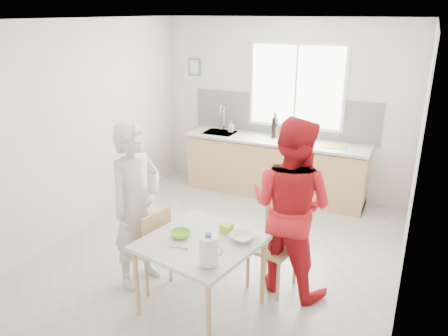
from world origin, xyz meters
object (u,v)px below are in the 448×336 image
(bowl_white, at_px, (242,237))
(wine_bottle_a, at_px, (274,128))
(chair_left, at_px, (150,244))
(person_white, at_px, (137,206))
(wine_bottle_b, at_px, (276,127))
(bowl_green, at_px, (181,234))
(chair_far, at_px, (276,240))
(person_red, at_px, (291,207))
(milk_jug, at_px, (209,250))
(dining_table, at_px, (201,248))

(bowl_white, distance_m, wine_bottle_a, 2.99)
(chair_left, xyz_separation_m, person_white, (-0.16, 0.03, 0.39))
(wine_bottle_b, bearing_deg, bowl_green, -87.87)
(bowl_white, bearing_deg, chair_left, -177.30)
(chair_far, distance_m, bowl_white, 0.64)
(bowl_green, xyz_separation_m, wine_bottle_a, (-0.13, 3.10, 0.29))
(person_red, relative_size, milk_jug, 6.62)
(chair_left, height_order, chair_far, chair_far)
(chair_far, height_order, wine_bottle_a, wine_bottle_a)
(chair_far, bearing_deg, chair_left, -141.56)
(chair_left, height_order, person_white, person_white)
(dining_table, height_order, person_red, person_red)
(chair_left, xyz_separation_m, wine_bottle_b, (0.35, 3.01, 0.58))
(milk_jug, bearing_deg, bowl_white, 92.62)
(person_white, xyz_separation_m, bowl_green, (0.62, -0.18, -0.10))
(wine_bottle_a, bearing_deg, wine_bottle_b, 81.43)
(person_white, height_order, bowl_white, person_white)
(person_red, distance_m, bowl_green, 1.13)
(chair_far, distance_m, milk_jug, 1.17)
(person_white, xyz_separation_m, bowl_white, (1.17, 0.02, -0.10))
(chair_far, xyz_separation_m, bowl_green, (-0.71, -0.74, 0.28))
(bowl_green, height_order, wine_bottle_a, wine_bottle_a)
(milk_jug, bearing_deg, chair_left, 164.51)
(dining_table, xyz_separation_m, person_red, (0.65, 0.72, 0.25))
(bowl_green, relative_size, bowl_white, 0.80)
(chair_far, height_order, milk_jug, milk_jug)
(bowl_green, height_order, milk_jug, milk_jug)
(chair_far, relative_size, bowl_green, 4.92)
(bowl_white, height_order, milk_jug, milk_jug)
(dining_table, height_order, wine_bottle_a, wine_bottle_a)
(milk_jug, bearing_deg, bowl_green, 156.39)
(chair_far, xyz_separation_m, wine_bottle_b, (-0.83, 2.41, 0.56))
(person_white, xyz_separation_m, wine_bottle_b, (0.50, 2.97, 0.19))
(person_white, distance_m, bowl_green, 0.65)
(chair_left, xyz_separation_m, milk_jug, (0.93, -0.48, 0.42))
(wine_bottle_b, bearing_deg, bowl_white, -77.29)
(person_red, relative_size, wine_bottle_b, 6.18)
(milk_jug, bearing_deg, dining_table, 139.27)
(person_red, height_order, wine_bottle_b, person_red)
(person_white, relative_size, person_red, 0.95)
(person_red, bearing_deg, wine_bottle_a, -55.91)
(chair_left, xyz_separation_m, bowl_green, (0.46, -0.15, 0.30))
(bowl_green, bearing_deg, wine_bottle_b, 92.13)
(dining_table, height_order, bowl_white, bowl_white)
(chair_far, xyz_separation_m, bowl_white, (-0.16, -0.55, 0.28))
(chair_far, relative_size, milk_jug, 3.29)
(person_red, bearing_deg, dining_table, 59.74)
(milk_jug, distance_m, wine_bottle_a, 3.48)
(bowl_white, bearing_deg, chair_far, 73.41)
(bowl_green, height_order, bowl_white, same)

